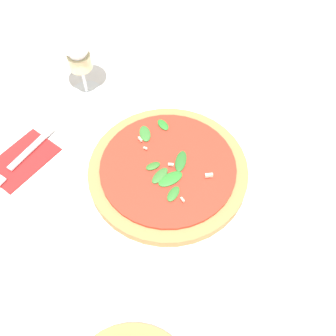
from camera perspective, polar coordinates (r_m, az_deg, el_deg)
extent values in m
plane|color=silver|center=(0.74, 0.28, -0.24)|extent=(6.00, 6.00, 0.00)
cylinder|color=white|center=(0.73, 0.00, -1.06)|extent=(0.31, 0.31, 0.01)
cylinder|color=#AD7542|center=(0.71, 0.00, -0.40)|extent=(0.29, 0.29, 0.02)
cylinder|color=#A82D1E|center=(0.70, 0.00, 0.14)|extent=(0.25, 0.25, 0.01)
ellipsoid|color=#33682A|center=(0.69, -1.19, -1.10)|extent=(0.04, 0.03, 0.01)
ellipsoid|color=#2D6B28|center=(0.67, 0.78, -3.77)|extent=(0.04, 0.03, 0.01)
ellipsoid|color=#276125|center=(0.70, 1.88, 1.01)|extent=(0.05, 0.04, 0.01)
ellipsoid|color=#277226|center=(0.76, -0.72, 6.30)|extent=(0.02, 0.03, 0.01)
ellipsoid|color=#2A7428|center=(0.68, 0.35, -1.58)|extent=(0.05, 0.03, 0.01)
ellipsoid|color=#326D2C|center=(0.74, -3.25, 5.08)|extent=(0.04, 0.04, 0.01)
ellipsoid|color=#2F6524|center=(0.70, -2.19, 0.29)|extent=(0.03, 0.02, 0.01)
cube|color=beige|center=(0.72, -3.31, 2.88)|extent=(0.01, 0.01, 0.00)
cube|color=beige|center=(0.68, 5.97, -1.06)|extent=(0.01, 0.01, 0.01)
cube|color=beige|center=(0.73, -4.06, 4.17)|extent=(0.00, 0.01, 0.01)
cube|color=beige|center=(0.69, 0.42, 0.49)|extent=(0.01, 0.01, 0.01)
cube|color=beige|center=(0.66, 2.12, -4.62)|extent=(0.00, 0.01, 0.00)
cylinder|color=white|center=(0.89, -11.69, 10.85)|extent=(0.07, 0.07, 0.00)
cylinder|color=white|center=(0.86, -12.07, 12.37)|extent=(0.01, 0.01, 0.06)
cone|color=white|center=(0.82, -13.02, 16.17)|extent=(0.09, 0.09, 0.09)
cylinder|color=beige|center=(0.83, -12.69, 14.86)|extent=(0.05, 0.05, 0.03)
cube|color=#B21E1E|center=(0.80, -20.43, 1.17)|extent=(0.14, 0.11, 0.01)
cube|color=silver|center=(0.80, -19.21, 2.72)|extent=(0.12, 0.05, 0.00)
cylinder|color=white|center=(0.99, 7.28, 17.32)|extent=(0.18, 0.18, 0.01)
torus|color=white|center=(0.98, 7.33, 17.69)|extent=(0.17, 0.17, 0.01)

